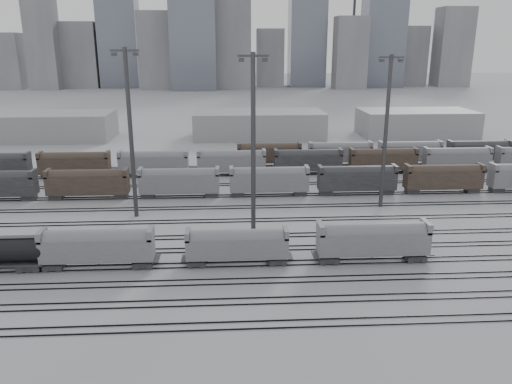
{
  "coord_description": "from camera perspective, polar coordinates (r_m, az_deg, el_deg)",
  "views": [
    {
      "loc": [
        0.19,
        -59.4,
        27.9
      ],
      "look_at": [
        4.86,
        21.05,
        4.0
      ],
      "focal_mm": 35.0,
      "sensor_mm": 36.0,
      "label": 1
    }
  ],
  "objects": [
    {
      "name": "light_mast_d",
      "position": [
        88.94,
        14.64,
        7.0
      ],
      "size": [
        4.22,
        0.68,
        26.4
      ],
      "color": "#38383A",
      "rests_on": "ground"
    },
    {
      "name": "hopper_car_b",
      "position": [
        65.35,
        -2.18,
        -5.93
      ],
      "size": [
        13.36,
        2.65,
        4.78
      ],
      "color": "black",
      "rests_on": "ground"
    },
    {
      "name": "ground",
      "position": [
        65.62,
        -3.21,
        -8.67
      ],
      "size": [
        900.0,
        900.0,
        0.0
      ],
      "primitive_type": "plane",
      "color": "#B3B3B8",
      "rests_on": "ground"
    },
    {
      "name": "warehouse_right",
      "position": [
        167.29,
        17.82,
        7.52
      ],
      "size": [
        35.0,
        18.0,
        8.0
      ],
      "primitive_type": "cube",
      "color": "gray",
      "rests_on": "ground"
    },
    {
      "name": "crane_right",
      "position": [
        376.76,
        11.42,
        20.71
      ],
      "size": [
        42.0,
        1.8,
        100.0
      ],
      "color": "#38383A",
      "rests_on": "ground"
    },
    {
      "name": "bg_string_mid",
      "position": [
        111.72,
        5.95,
        3.45
      ],
      "size": [
        151.0,
        3.0,
        5.6
      ],
      "color": "black",
      "rests_on": "ground"
    },
    {
      "name": "warehouse_mid",
      "position": [
        156.54,
        0.31,
        7.74
      ],
      "size": [
        40.0,
        18.0,
        8.0
      ],
      "primitive_type": "cube",
      "color": "gray",
      "rests_on": "ground"
    },
    {
      "name": "hopper_car_a",
      "position": [
        67.41,
        -17.68,
        -5.82
      ],
      "size": [
        14.36,
        2.85,
        5.14
      ],
      "color": "black",
      "rests_on": "ground"
    },
    {
      "name": "tracks",
      "position": [
        81.77,
        -3.26,
        -3.4
      ],
      "size": [
        220.0,
        71.5,
        0.16
      ],
      "color": "black",
      "rests_on": "ground"
    },
    {
      "name": "light_mast_b",
      "position": [
        83.33,
        -14.16,
        6.85
      ],
      "size": [
        4.41,
        0.71,
        27.55
      ],
      "color": "#38383A",
      "rests_on": "ground"
    },
    {
      "name": "hopper_car_c",
      "position": [
        67.94,
        13.24,
        -5.19
      ],
      "size": [
        14.82,
        2.94,
        5.3
      ],
      "color": "black",
      "rests_on": "ground"
    },
    {
      "name": "warehouse_left",
      "position": [
        167.43,
        -24.54,
        6.83
      ],
      "size": [
        50.0,
        18.0,
        8.0
      ],
      "primitive_type": "cube",
      "color": "gray",
      "rests_on": "ground"
    },
    {
      "name": "skyline",
      "position": [
        339.63,
        -1.6,
        17.67
      ],
      "size": [
        316.0,
        22.4,
        95.0
      ],
      "color": "gray",
      "rests_on": "ground"
    },
    {
      "name": "light_mast_c",
      "position": [
        72.02,
        -0.32,
        5.63
      ],
      "size": [
        4.31,
        0.69,
        26.93
      ],
      "color": "#38383A",
      "rests_on": "ground"
    },
    {
      "name": "bg_string_near",
      "position": [
        95.1,
        1.51,
        1.21
      ],
      "size": [
        151.0,
        3.0,
        5.6
      ],
      "color": "slate",
      "rests_on": "ground"
    },
    {
      "name": "bg_string_far",
      "position": [
        123.26,
        13.44,
        4.32
      ],
      "size": [
        66.0,
        3.0,
        5.6
      ],
      "color": "#4A3B2E",
      "rests_on": "ground"
    }
  ]
}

